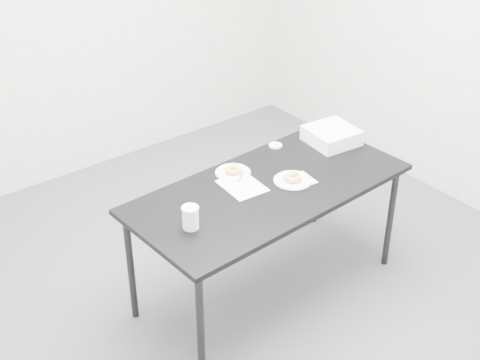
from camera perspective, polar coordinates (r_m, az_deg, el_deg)
floor at (r=4.32m, az=-0.39°, el=-9.25°), size 4.00×4.00×0.00m
wall_back at (r=5.24m, az=-14.37°, el=14.09°), size 4.00×0.02×2.70m
wall_right at (r=5.00m, az=18.49°, el=12.67°), size 0.02×4.00×2.70m
table at (r=3.92m, az=2.47°, el=-1.25°), size 1.71×0.86×0.76m
scorecard at (r=3.88m, az=0.18°, el=-0.48°), size 0.23×0.28×0.00m
logo_patch at (r=3.99m, az=0.21°, el=0.45°), size 0.05×0.05×0.00m
pen at (r=3.97m, az=0.08°, el=0.34°), size 0.10×0.09×0.01m
napkin at (r=3.95m, az=5.13°, el=-0.01°), size 0.17×0.17×0.00m
plate_near at (r=3.94m, az=4.51°, el=-0.04°), size 0.22×0.22×0.01m
donut_near at (r=3.93m, az=4.52°, el=0.22°), size 0.13×0.13×0.04m
plate_far at (r=4.01m, az=-0.61°, el=0.65°), size 0.21×0.21×0.01m
donut_far at (r=4.00m, az=-0.61°, el=0.89°), size 0.11×0.11×0.03m
coffee_cup at (r=3.50m, az=-4.25°, el=-3.21°), size 0.09×0.09×0.13m
cup_lid at (r=4.31m, az=3.04°, el=2.96°), size 0.09×0.09×0.01m
bakery_box at (r=4.38m, az=7.83°, el=3.79°), size 0.32×0.32×0.10m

